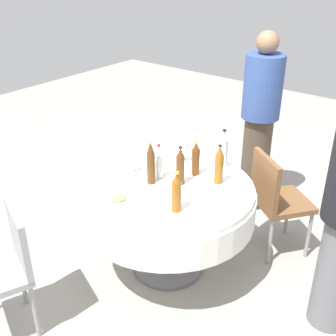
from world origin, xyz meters
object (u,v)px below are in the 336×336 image
bottle_amber_front (219,165)px  bottle_brown_right (180,167)px  chair_outer (6,263)px  bottle_clear_outer (223,150)px  bottle_clear_left (159,163)px  bottle_amber_mid (176,193)px  bottle_brown_south (196,159)px  chair_south (275,196)px  wine_glass_near (133,161)px  person_front (259,121)px  bottle_brown_near (151,164)px  plate_far (158,161)px  dining_table (168,204)px  wine_glass_mid (184,147)px  plate_inner (118,199)px

bottle_amber_front → bottle_brown_right: bottle_amber_front is taller
bottle_amber_front → chair_outer: bearing=-117.0°
chair_outer → bottle_clear_outer: bearing=-88.4°
bottle_clear_left → bottle_brown_right: 0.18m
bottle_amber_mid → bottle_brown_south: bearing=111.5°
chair_south → wine_glass_near: bearing=-104.1°
bottle_brown_right → person_front: bearing=89.5°
person_front → bottle_clear_outer: bearing=-80.7°
bottle_clear_left → bottle_brown_near: bearing=-85.0°
bottle_amber_mid → chair_outer: size_ratio=0.33×
wine_glass_near → chair_outer: (-0.09, -1.08, -0.31)m
chair_outer → plate_far: bearing=-74.1°
dining_table → bottle_brown_south: (0.05, 0.27, 0.28)m
bottle_amber_front → wine_glass_near: size_ratio=2.29×
plate_far → wine_glass_near: bearing=-99.6°
bottle_amber_front → bottle_brown_south: size_ratio=1.12×
bottle_brown_south → chair_outer: (-0.48, -1.35, -0.35)m
person_front → bottle_brown_right: bearing=-87.9°
bottle_clear_left → bottle_brown_right: (0.18, 0.02, 0.01)m
dining_table → bottle_clear_left: 0.31m
wine_glass_mid → wine_glass_near: (-0.19, -0.40, -0.03)m
wine_glass_mid → bottle_brown_south: bearing=-32.5°
bottle_amber_front → wine_glass_near: (-0.59, -0.27, -0.05)m
bottle_brown_near → chair_outer: 1.15m
bottle_clear_outer → bottle_brown_south: (-0.10, -0.23, -0.02)m
bottle_clear_outer → chair_south: size_ratio=0.36×
bottle_clear_left → wine_glass_near: 0.22m
person_front → plate_inner: bearing=-94.3°
bottle_amber_front → chair_south: (0.27, 0.44, -0.36)m
bottle_clear_left → bottle_brown_near: size_ratio=0.80×
bottle_amber_front → bottle_amber_mid: 0.48m
bottle_brown_right → bottle_brown_south: (0.00, 0.19, -0.01)m
bottle_amber_mid → bottle_amber_front: bearing=88.3°
bottle_brown_south → bottle_clear_outer: bearing=67.7°
dining_table → chair_outer: 1.17m
bottle_brown_near → wine_glass_near: (-0.22, 0.04, -0.06)m
bottle_clear_left → bottle_clear_outer: (0.28, 0.44, 0.02)m
wine_glass_mid → plate_inner: wine_glass_mid is taller
bottle_brown_right → chair_south: bearing=52.5°
bottle_amber_mid → bottle_brown_south: (-0.19, 0.49, -0.01)m
dining_table → wine_glass_near: bearing=-179.8°
bottle_clear_left → plate_far: (-0.16, 0.18, -0.11)m
plate_inner → plate_far: bearing=104.4°
chair_outer → wine_glass_near: bearing=-73.2°
dining_table → chair_outer: chair_outer is taller
bottle_amber_front → bottle_amber_mid: bearing=-91.7°
wine_glass_mid → chair_south: size_ratio=0.19×
bottle_brown_near → chair_outer: (-0.31, -1.04, -0.38)m
dining_table → bottle_brown_right: bottle_brown_right is taller
wine_glass_near → chair_south: 1.15m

